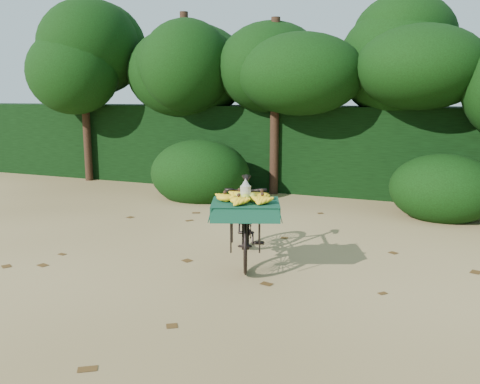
% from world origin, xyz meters
% --- Properties ---
extents(ground, '(80.00, 80.00, 0.00)m').
position_xyz_m(ground, '(0.00, 0.00, 0.00)').
color(ground, tan).
rests_on(ground, ground).
extents(vendor_bicycle, '(1.21, 1.87, 1.04)m').
position_xyz_m(vendor_bicycle, '(-0.70, 1.02, 0.53)').
color(vendor_bicycle, black).
rests_on(vendor_bicycle, ground).
extents(hedge_backdrop, '(26.00, 1.80, 1.80)m').
position_xyz_m(hedge_backdrop, '(0.00, 6.30, 0.90)').
color(hedge_backdrop, black).
rests_on(hedge_backdrop, ground).
extents(tree_row, '(14.50, 2.00, 4.00)m').
position_xyz_m(tree_row, '(-0.65, 5.50, 2.00)').
color(tree_row, black).
rests_on(tree_row, ground).
extents(bush_clumps, '(8.80, 1.70, 0.90)m').
position_xyz_m(bush_clumps, '(0.50, 4.30, 0.45)').
color(bush_clumps, black).
rests_on(bush_clumps, ground).
extents(leaf_litter, '(7.00, 7.30, 0.01)m').
position_xyz_m(leaf_litter, '(0.00, 0.65, 0.01)').
color(leaf_litter, '#4F3315').
rests_on(leaf_litter, ground).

